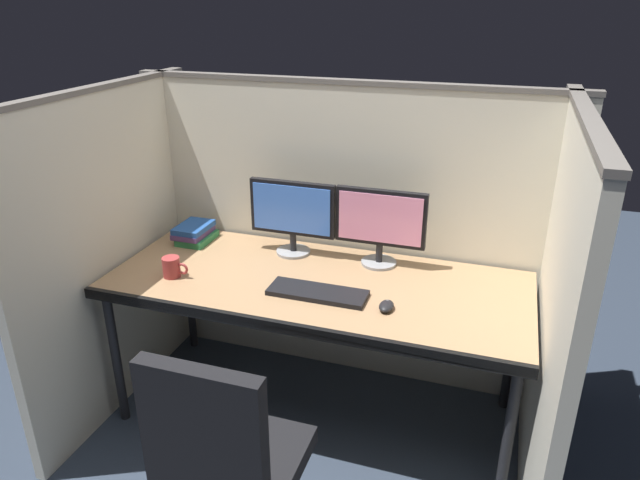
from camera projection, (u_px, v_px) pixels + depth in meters
The scene contains 11 objects.
ground_plane at pixel (296, 452), 2.66m from camera, with size 8.00×8.00×0.00m, color #2D3847.
cubicle_partition_rear at pixel (344, 235), 3.00m from camera, with size 2.21×0.06×1.57m.
cubicle_partition_left at pixel (116, 251), 2.81m from camera, with size 0.06×1.41×1.57m.
cubicle_partition_right at pixel (552, 317), 2.24m from camera, with size 0.06×1.41×1.57m.
desk at pixel (316, 291), 2.64m from camera, with size 1.90×0.80×0.74m.
monitor_left at pixel (292, 213), 2.82m from camera, with size 0.43×0.17×0.37m.
monitor_right at pixel (380, 222), 2.71m from camera, with size 0.43×0.17×0.37m.
keyboard_main at pixel (318, 293), 2.50m from camera, with size 0.43×0.15×0.02m, color black.
computer_mouse at pixel (386, 306), 2.38m from camera, with size 0.06×0.10×0.04m.
book_stack at pixel (195, 233), 3.03m from camera, with size 0.17×0.21×0.09m.
coffee_mug at pixel (172, 267), 2.65m from camera, with size 0.13×0.08×0.09m.
Camera 1 is at (0.75, -1.92, 1.94)m, focal length 32.51 mm.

